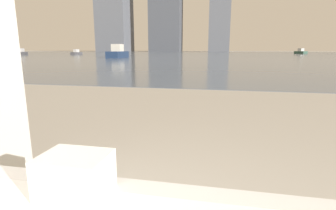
{
  "coord_description": "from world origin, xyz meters",
  "views": [
    {
      "loc": [
        0.46,
        0.02,
        1.06
      ],
      "look_at": [
        -0.02,
        2.37,
        0.55
      ],
      "focal_mm": 28.0,
      "sensor_mm": 36.0,
      "label": 1
    }
  ],
  "objects": [
    {
      "name": "towel_stack",
      "position": [
        -0.07,
        0.85,
        0.59
      ],
      "size": [
        0.25,
        0.2,
        0.16
      ],
      "color": "white",
      "rests_on": "bathtub"
    },
    {
      "name": "harbor_water",
      "position": [
        0.0,
        62.0,
        0.01
      ],
      "size": [
        180.0,
        110.0,
        0.01
      ],
      "color": "slate",
      "rests_on": "ground_plane"
    },
    {
      "name": "harbor_boat_0",
      "position": [
        -27.54,
        47.37,
        0.37
      ],
      "size": [
        1.05,
        2.75,
        1.02
      ],
      "color": "#4C4C51",
      "rests_on": "harbor_water"
    },
    {
      "name": "harbor_boat_1",
      "position": [
        18.29,
        67.44,
        0.44
      ],
      "size": [
        2.34,
        3.44,
        1.23
      ],
      "color": "#335647",
      "rests_on": "harbor_water"
    },
    {
      "name": "harbor_boat_2",
      "position": [
        -12.38,
        31.29,
        0.59
      ],
      "size": [
        1.75,
        4.49,
        1.66
      ],
      "color": "navy",
      "rests_on": "harbor_water"
    },
    {
      "name": "harbor_boat_4",
      "position": [
        -36.09,
        42.8,
        0.43
      ],
      "size": [
        1.91,
        3.33,
        1.18
      ],
      "color": "#4C4C51",
      "rests_on": "harbor_water"
    }
  ]
}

